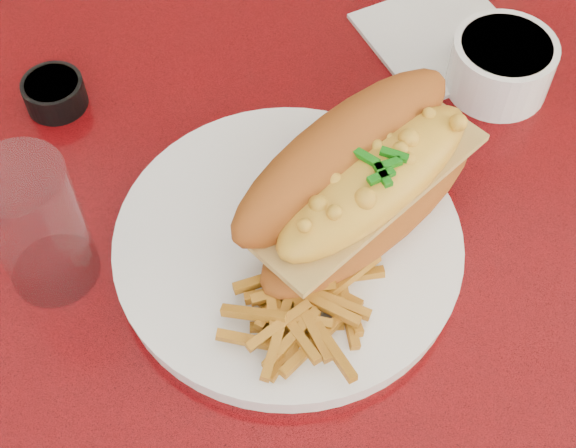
# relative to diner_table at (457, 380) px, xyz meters

# --- Properties ---
(diner_table) EXTENTS (1.23, 0.83, 0.77)m
(diner_table) POSITION_rel_diner_table_xyz_m (0.00, 0.00, 0.00)
(diner_table) COLOR #B80B10
(diner_table) RESTS_ON ground
(booth_bench_far) EXTENTS (1.20, 0.51, 0.90)m
(booth_bench_far) POSITION_rel_diner_table_xyz_m (0.00, 0.81, -0.32)
(booth_bench_far) COLOR maroon
(booth_bench_far) RESTS_ON ground
(dinner_plate) EXTENTS (0.35, 0.35, 0.02)m
(dinner_plate) POSITION_rel_diner_table_xyz_m (-0.16, 0.02, 0.17)
(dinner_plate) COLOR white
(dinner_plate) RESTS_ON diner_table
(mac_hoagie) EXTENTS (0.23, 0.24, 0.10)m
(mac_hoagie) POSITION_rel_diner_table_xyz_m (-0.11, 0.05, 0.22)
(mac_hoagie) COLOR #A6541A
(mac_hoagie) RESTS_ON dinner_plate
(fries_pile) EXTENTS (0.10, 0.09, 0.03)m
(fries_pile) POSITION_rel_diner_table_xyz_m (-0.14, -0.04, 0.19)
(fries_pile) COLOR orange
(fries_pile) RESTS_ON dinner_plate
(fork) EXTENTS (0.08, 0.13, 0.00)m
(fork) POSITION_rel_diner_table_xyz_m (-0.11, 0.01, 0.18)
(fork) COLOR silver
(fork) RESTS_ON dinner_plate
(gravy_ramekin) EXTENTS (0.11, 0.11, 0.05)m
(gravy_ramekin) POSITION_rel_diner_table_xyz_m (0.01, 0.22, 0.19)
(gravy_ramekin) COLOR white
(gravy_ramekin) RESTS_ON diner_table
(sauce_cup_left) EXTENTS (0.06, 0.06, 0.03)m
(sauce_cup_left) POSITION_rel_diner_table_xyz_m (-0.38, 0.16, 0.18)
(sauce_cup_left) COLOR black
(sauce_cup_left) RESTS_ON diner_table
(water_tumbler) EXTENTS (0.07, 0.07, 0.12)m
(water_tumbler) POSITION_rel_diner_table_xyz_m (-0.34, -0.01, 0.22)
(water_tumbler) COLOR silver
(water_tumbler) RESTS_ON diner_table
(paper_napkin) EXTENTS (0.19, 0.19, 0.00)m
(paper_napkin) POSITION_rel_diner_table_xyz_m (-0.04, 0.28, 0.16)
(paper_napkin) COLOR silver
(paper_napkin) RESTS_ON diner_table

